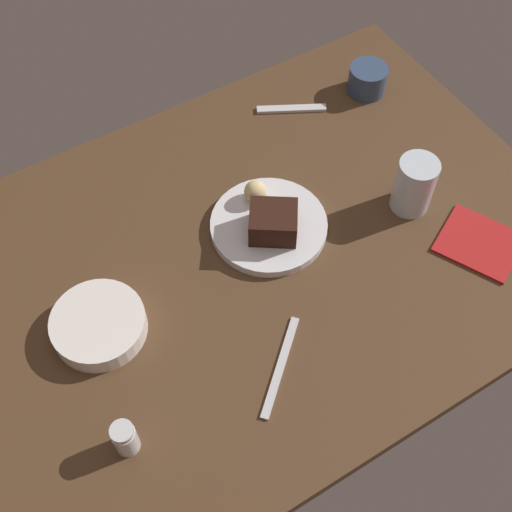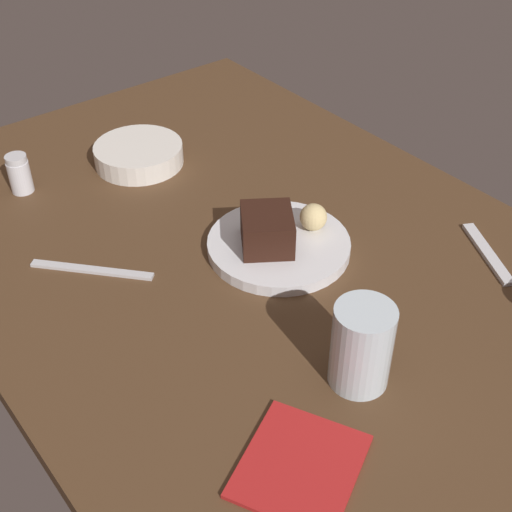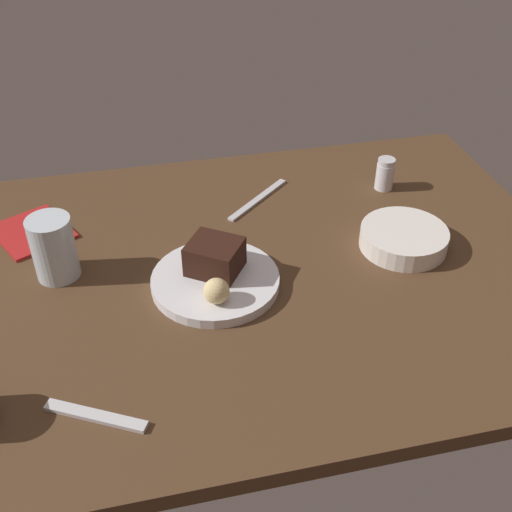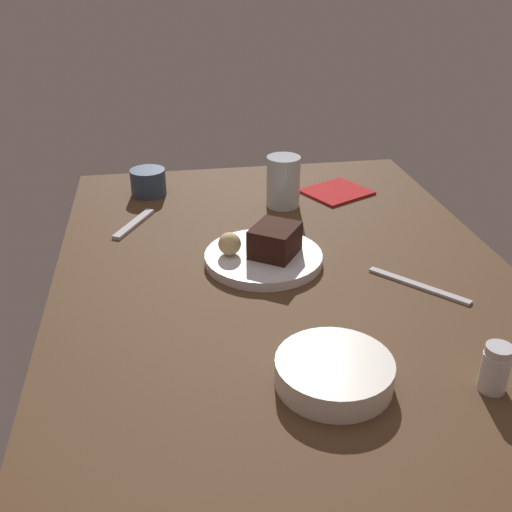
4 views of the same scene
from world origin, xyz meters
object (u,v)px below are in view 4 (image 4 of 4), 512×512
at_px(dessert_plate, 264,258).
at_px(coffee_cup, 148,182).
at_px(dessert_spoon, 134,224).
at_px(side_bowl, 334,372).
at_px(bread_roll, 230,244).
at_px(water_glass, 283,182).
at_px(folded_napkin, 336,192).
at_px(chocolate_cake_slice, 275,240).
at_px(salt_shaker, 495,368).
at_px(butter_knife, 418,285).

xyz_separation_m(dessert_plate, coffee_cup, (-0.38, -0.21, 0.02)).
height_order(coffee_cup, dessert_spoon, coffee_cup).
bearing_deg(side_bowl, bread_roll, -165.26).
xyz_separation_m(water_glass, folded_napkin, (-0.05, 0.14, -0.05)).
height_order(chocolate_cake_slice, salt_shaker, chocolate_cake_slice).
xyz_separation_m(chocolate_cake_slice, butter_knife, (0.13, 0.23, -0.04)).
xyz_separation_m(chocolate_cake_slice, side_bowl, (0.36, 0.01, -0.03)).
bearing_deg(salt_shaker, butter_knife, 177.75).
distance_m(side_bowl, folded_napkin, 0.71).
distance_m(water_glass, dessert_spoon, 0.34).
bearing_deg(dessert_spoon, water_glass, 127.61).
distance_m(dessert_plate, butter_knife, 0.29).
bearing_deg(folded_napkin, chocolate_cake_slice, -33.54).
distance_m(bread_roll, coffee_cup, 0.40).
height_order(dessert_plate, bread_roll, bread_roll).
height_order(salt_shaker, coffee_cup, salt_shaker).
relative_size(butter_knife, folded_napkin, 1.34).
relative_size(dessert_spoon, folded_napkin, 1.05).
bearing_deg(coffee_cup, dessert_spoon, -10.85).
bearing_deg(salt_shaker, coffee_cup, -150.17).
bearing_deg(salt_shaker, folded_napkin, -179.36).
distance_m(coffee_cup, folded_napkin, 0.45).
relative_size(chocolate_cake_slice, folded_napkin, 0.61).
height_order(salt_shaker, dessert_spoon, salt_shaker).
bearing_deg(bread_roll, salt_shaker, 36.28).
height_order(dessert_spoon, folded_napkin, dessert_spoon).
bearing_deg(water_glass, dessert_spoon, -80.68).
distance_m(bread_roll, salt_shaker, 0.52).
xyz_separation_m(water_glass, coffee_cup, (-0.12, -0.30, -0.03)).
xyz_separation_m(chocolate_cake_slice, coffee_cup, (-0.39, -0.23, -0.02)).
xyz_separation_m(salt_shaker, coffee_cup, (-0.79, -0.45, -0.00)).
distance_m(chocolate_cake_slice, bread_roll, 0.08).
bearing_deg(coffee_cup, bread_roll, 21.58).
bearing_deg(salt_shaker, dessert_plate, -149.26).
relative_size(water_glass, folded_napkin, 0.81).
relative_size(bread_roll, side_bowl, 0.27).
relative_size(side_bowl, butter_knife, 0.85).
bearing_deg(dessert_spoon, dessert_plate, 77.71).
distance_m(water_glass, folded_napkin, 0.16).
relative_size(coffee_cup, dessert_spoon, 0.55).
bearing_deg(side_bowl, water_glass, 174.85).
bearing_deg(side_bowl, butter_knife, 136.25).
distance_m(chocolate_cake_slice, side_bowl, 0.36).
height_order(side_bowl, dessert_spoon, side_bowl).
height_order(chocolate_cake_slice, water_glass, water_glass).
bearing_deg(folded_napkin, side_bowl, -16.35).
bearing_deg(coffee_cup, salt_shaker, 29.83).
height_order(chocolate_cake_slice, folded_napkin, chocolate_cake_slice).
relative_size(dessert_plate, chocolate_cake_slice, 2.55).
bearing_deg(salt_shaker, chocolate_cake_slice, -151.20).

